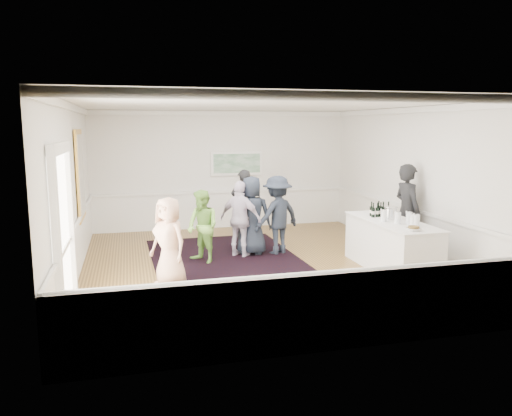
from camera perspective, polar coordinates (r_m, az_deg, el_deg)
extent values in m
plane|color=olive|center=(10.17, 0.36, -6.57)|extent=(8.00, 8.00, 0.00)
cube|color=white|center=(9.79, 0.38, 11.75)|extent=(7.00, 8.00, 0.02)
cube|color=white|center=(9.59, -20.31, 1.64)|extent=(0.02, 8.00, 3.20)
cube|color=white|center=(11.26, 17.89, 2.83)|extent=(0.02, 8.00, 3.20)
cube|color=white|center=(13.74, -3.89, 4.36)|extent=(7.00, 0.02, 3.20)
cube|color=white|center=(6.12, 9.96, -1.99)|extent=(7.00, 0.02, 3.20)
cube|color=gold|center=(10.85, -19.46, 3.58)|extent=(0.04, 1.25, 1.85)
cube|color=white|center=(10.85, -19.33, 3.59)|extent=(0.01, 1.05, 1.65)
cube|color=white|center=(6.99, -21.77, -4.46)|extent=(0.10, 0.14, 2.40)
cube|color=white|center=(8.58, -20.41, -1.91)|extent=(0.10, 0.14, 2.40)
cube|color=white|center=(7.62, -21.58, 6.39)|extent=(0.10, 1.78, 0.16)
cube|color=white|center=(7.79, -21.27, -3.07)|extent=(0.02, 1.50, 2.40)
cube|color=white|center=(13.75, -2.22, 5.13)|extent=(1.44, 0.05, 0.66)
cube|color=#286B3A|center=(13.72, -2.19, 5.12)|extent=(1.30, 0.01, 0.52)
cube|color=black|center=(10.79, -3.65, -5.60)|extent=(3.13, 4.05, 0.02)
cube|color=white|center=(10.11, 15.18, -4.18)|extent=(0.86, 2.35, 0.96)
cube|color=white|center=(10.01, 15.30, -1.47)|extent=(0.92, 2.41, 0.02)
imported|color=black|center=(11.04, 16.89, -0.36)|extent=(0.54, 0.77, 2.01)
imported|color=tan|center=(8.87, -9.94, -3.82)|extent=(0.87, 0.92, 1.58)
imported|color=#75B147|center=(10.28, -6.12, -2.13)|extent=(0.87, 0.92, 1.51)
imported|color=silver|center=(10.69, -1.78, -1.28)|extent=(0.99, 0.93, 1.64)
imported|color=#1C232F|center=(10.92, 2.44, -0.82)|extent=(1.28, 1.02, 1.73)
imported|color=black|center=(12.44, -1.44, 0.45)|extent=(0.64, 0.42, 1.73)
imported|color=#1C232F|center=(10.85, -0.51, -0.88)|extent=(0.99, 0.82, 1.73)
cylinder|color=#7FC446|center=(9.69, 15.89, -1.06)|extent=(0.12, 0.12, 0.24)
cylinder|color=#CD3C3E|center=(9.76, 17.09, -1.05)|extent=(0.12, 0.12, 0.24)
cylinder|color=#81BA42|center=(9.86, 14.40, -0.82)|extent=(0.12, 0.12, 0.24)
cylinder|color=white|center=(9.54, 17.87, -1.32)|extent=(0.12, 0.12, 0.24)
cylinder|color=#EB4B45|center=(9.56, 17.51, -1.28)|extent=(0.12, 0.12, 0.24)
cylinder|color=silver|center=(10.16, 15.08, -0.59)|extent=(0.26, 0.26, 0.25)
imported|color=white|center=(9.17, 17.58, -2.28)|extent=(0.26, 0.26, 0.06)
cylinder|color=brown|center=(9.17, 17.58, -2.14)|extent=(0.19, 0.19, 0.04)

